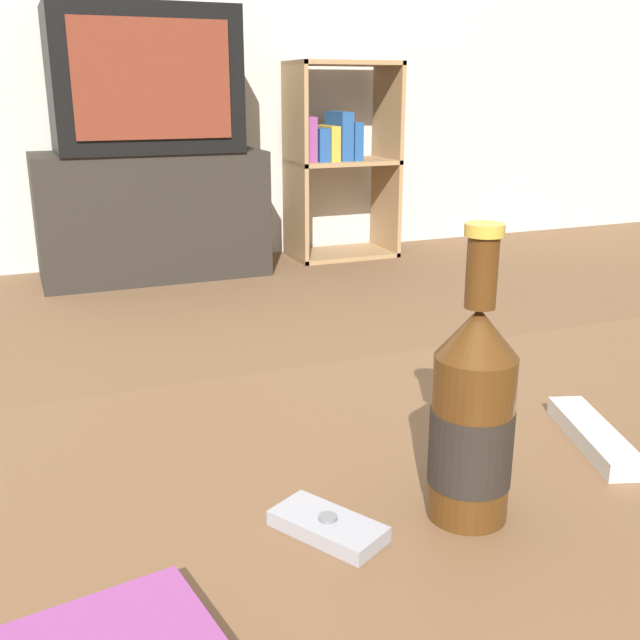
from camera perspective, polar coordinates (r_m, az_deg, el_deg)
coffee_table at (r=0.70m, az=6.40°, el=-19.28°), size 1.37×0.83×0.42m
tv_stand at (r=3.32m, az=-12.68°, el=7.83°), size 0.95×0.41×0.53m
television at (r=3.28m, az=-13.32°, el=17.36°), size 0.73×0.44×0.57m
bookshelf at (r=3.62m, az=1.34°, el=12.48°), size 0.50×0.30×0.91m
beer_bottle at (r=0.67m, az=11.53°, el=-7.34°), size 0.07×0.07×0.26m
cell_phone at (r=0.67m, az=0.60°, el=-15.42°), size 0.09×0.11×0.02m
remote_control at (r=0.87m, az=20.13°, el=-8.27°), size 0.09×0.17×0.02m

